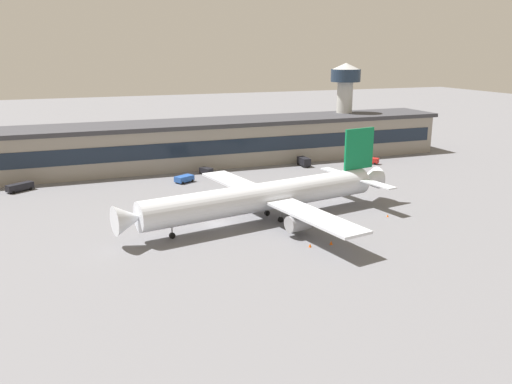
{
  "coord_description": "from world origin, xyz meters",
  "views": [
    {
      "loc": [
        -27.59,
        -95.34,
        33.48
      ],
      "look_at": [
        9.35,
        2.58,
        5.0
      ],
      "focal_mm": 37.09,
      "sensor_mm": 36.0,
      "label": 1
    }
  ],
  "objects_px": {
    "baggage_tug": "(206,171)",
    "traffic_cone_0": "(331,243)",
    "pushback_tractor": "(185,178)",
    "crew_van": "(304,161)",
    "belt_loader": "(19,187)",
    "follow_me_car": "(371,160)",
    "traffic_cone_1": "(310,245)",
    "traffic_cone_2": "(388,216)",
    "control_tower": "(345,96)",
    "airliner": "(267,196)"
  },
  "relations": [
    {
      "from": "pushback_tractor",
      "to": "follow_me_car",
      "type": "bearing_deg",
      "value": 2.61
    },
    {
      "from": "follow_me_car",
      "to": "traffic_cone_1",
      "type": "xyz_separation_m",
      "value": [
        -47.77,
        -55.73,
        -0.76
      ]
    },
    {
      "from": "control_tower",
      "to": "pushback_tractor",
      "type": "xyz_separation_m",
      "value": [
        -60.05,
        -23.87,
        -17.17
      ]
    },
    {
      "from": "traffic_cone_0",
      "to": "traffic_cone_2",
      "type": "relative_size",
      "value": 1.29
    },
    {
      "from": "traffic_cone_1",
      "to": "traffic_cone_2",
      "type": "relative_size",
      "value": 1.18
    },
    {
      "from": "follow_me_car",
      "to": "airliner",
      "type": "bearing_deg",
      "value": -141.54
    },
    {
      "from": "follow_me_car",
      "to": "pushback_tractor",
      "type": "height_order",
      "value": "follow_me_car"
    },
    {
      "from": "crew_van",
      "to": "belt_loader",
      "type": "relative_size",
      "value": 0.81
    },
    {
      "from": "crew_van",
      "to": "baggage_tug",
      "type": "relative_size",
      "value": 1.27
    },
    {
      "from": "traffic_cone_0",
      "to": "traffic_cone_2",
      "type": "xyz_separation_m",
      "value": [
        18.54,
        9.98,
        -0.08
      ]
    },
    {
      "from": "traffic_cone_0",
      "to": "crew_van",
      "type": "bearing_deg",
      "value": 68.61
    },
    {
      "from": "airliner",
      "to": "follow_me_car",
      "type": "height_order",
      "value": "airliner"
    },
    {
      "from": "baggage_tug",
      "to": "traffic_cone_0",
      "type": "bearing_deg",
      "value": -84.04
    },
    {
      "from": "pushback_tractor",
      "to": "traffic_cone_2",
      "type": "distance_m",
      "value": 54.09
    },
    {
      "from": "airliner",
      "to": "follow_me_car",
      "type": "distance_m",
      "value": 63.02
    },
    {
      "from": "airliner",
      "to": "control_tower",
      "type": "distance_m",
      "value": 80.57
    },
    {
      "from": "baggage_tug",
      "to": "traffic_cone_2",
      "type": "relative_size",
      "value": 7.41
    },
    {
      "from": "pushback_tractor",
      "to": "crew_van",
      "type": "relative_size",
      "value": 1.05
    },
    {
      "from": "traffic_cone_0",
      "to": "traffic_cone_1",
      "type": "xyz_separation_m",
      "value": [
        -4.04,
        0.19,
        -0.03
      ]
    },
    {
      "from": "airliner",
      "to": "crew_van",
      "type": "bearing_deg",
      "value": 56.11
    },
    {
      "from": "traffic_cone_1",
      "to": "belt_loader",
      "type": "bearing_deg",
      "value": 130.17
    },
    {
      "from": "follow_me_car",
      "to": "baggage_tug",
      "type": "xyz_separation_m",
      "value": [
        -49.99,
        4.04,
        -0.0
      ]
    },
    {
      "from": "baggage_tug",
      "to": "pushback_tractor",
      "type": "bearing_deg",
      "value": -138.75
    },
    {
      "from": "airliner",
      "to": "traffic_cone_2",
      "type": "bearing_deg",
      "value": -15.8
    },
    {
      "from": "follow_me_car",
      "to": "traffic_cone_2",
      "type": "xyz_separation_m",
      "value": [
        -25.19,
        -45.93,
        -0.81
      ]
    },
    {
      "from": "pushback_tractor",
      "to": "traffic_cone_0",
      "type": "height_order",
      "value": "pushback_tractor"
    },
    {
      "from": "control_tower",
      "to": "traffic_cone_2",
      "type": "xyz_separation_m",
      "value": [
        -27.65,
        -67.17,
        -17.94
      ]
    },
    {
      "from": "belt_loader",
      "to": "traffic_cone_1",
      "type": "distance_m",
      "value": 76.47
    },
    {
      "from": "pushback_tractor",
      "to": "traffic_cone_1",
      "type": "relative_size",
      "value": 8.3
    },
    {
      "from": "belt_loader",
      "to": "follow_me_car",
      "type": "bearing_deg",
      "value": -1.59
    },
    {
      "from": "pushback_tractor",
      "to": "traffic_cone_1",
      "type": "distance_m",
      "value": 54.0
    },
    {
      "from": "pushback_tractor",
      "to": "traffic_cone_2",
      "type": "bearing_deg",
      "value": -53.2
    },
    {
      "from": "follow_me_car",
      "to": "crew_van",
      "type": "bearing_deg",
      "value": 168.53
    },
    {
      "from": "pushback_tractor",
      "to": "crew_van",
      "type": "distance_m",
      "value": 37.97
    },
    {
      "from": "baggage_tug",
      "to": "traffic_cone_1",
      "type": "relative_size",
      "value": 6.26
    },
    {
      "from": "pushback_tractor",
      "to": "traffic_cone_1",
      "type": "xyz_separation_m",
      "value": [
        9.82,
        -53.1,
        -0.72
      ]
    },
    {
      "from": "follow_me_car",
      "to": "belt_loader",
      "type": "distance_m",
      "value": 97.14
    },
    {
      "from": "traffic_cone_0",
      "to": "pushback_tractor",
      "type": "bearing_deg",
      "value": 104.57
    },
    {
      "from": "control_tower",
      "to": "airliner",
      "type": "bearing_deg",
      "value": -130.59
    },
    {
      "from": "control_tower",
      "to": "follow_me_car",
      "type": "bearing_deg",
      "value": -96.6
    },
    {
      "from": "baggage_tug",
      "to": "belt_loader",
      "type": "height_order",
      "value": "belt_loader"
    },
    {
      "from": "airliner",
      "to": "traffic_cone_0",
      "type": "bearing_deg",
      "value": -71.81
    },
    {
      "from": "belt_loader",
      "to": "traffic_cone_0",
      "type": "height_order",
      "value": "belt_loader"
    },
    {
      "from": "crew_van",
      "to": "traffic_cone_1",
      "type": "bearing_deg",
      "value": -114.73
    },
    {
      "from": "traffic_cone_1",
      "to": "baggage_tug",
      "type": "bearing_deg",
      "value": 92.12
    },
    {
      "from": "crew_van",
      "to": "baggage_tug",
      "type": "bearing_deg",
      "value": -179.88
    },
    {
      "from": "pushback_tractor",
      "to": "belt_loader",
      "type": "xyz_separation_m",
      "value": [
        -39.52,
        5.33,
        0.1
      ]
    },
    {
      "from": "airliner",
      "to": "control_tower",
      "type": "relative_size",
      "value": 2.09
    },
    {
      "from": "baggage_tug",
      "to": "traffic_cone_2",
      "type": "distance_m",
      "value": 55.79
    },
    {
      "from": "baggage_tug",
      "to": "traffic_cone_0",
      "type": "xyz_separation_m",
      "value": [
        6.25,
        -59.95,
        -0.73
      ]
    }
  ]
}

